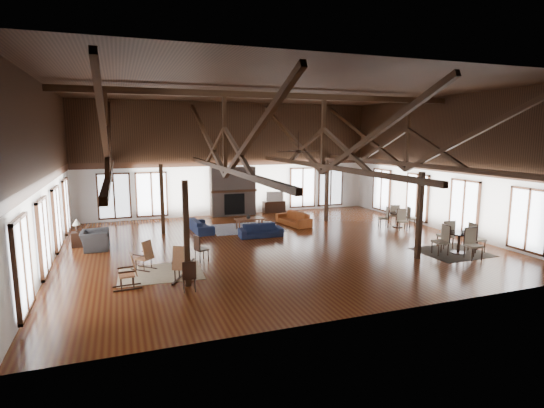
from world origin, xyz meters
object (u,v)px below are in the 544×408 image
object	(u,v)px
sofa_orange	(294,219)
cafe_table_far	(398,217)
cafe_table_near	(459,239)
tv_console	(274,207)
sofa_navy_front	(261,231)
coffee_table	(249,220)
armchair	(95,240)
sofa_navy_left	(201,226)

from	to	relation	value
sofa_orange	cafe_table_far	world-z (taller)	cafe_table_far
cafe_table_near	tv_console	world-z (taller)	cafe_table_near
sofa_navy_front	sofa_orange	xyz separation A→B (m)	(2.27, 1.79, 0.03)
coffee_table	cafe_table_near	size ratio (longest dim) A/B	0.65
sofa_navy_front	tv_console	bearing A→B (deg)	66.35
sofa_orange	armchair	world-z (taller)	armchair
coffee_table	cafe_table_far	bearing A→B (deg)	-23.14
sofa_navy_front	cafe_table_near	bearing A→B (deg)	-37.09
coffee_table	tv_console	world-z (taller)	tv_console
sofa_navy_left	coffee_table	xyz separation A→B (m)	(2.20, -0.16, 0.16)
coffee_table	cafe_table_near	bearing A→B (deg)	-53.74
cafe_table_near	cafe_table_far	distance (m)	4.57
sofa_navy_front	armchair	world-z (taller)	armchair
coffee_table	cafe_table_near	xyz separation A→B (m)	(6.03, -6.53, 0.10)
sofa_navy_front	coffee_table	bearing A→B (deg)	92.23
cafe_table_far	tv_console	distance (m)	7.02
tv_console	coffee_table	bearing A→B (deg)	-124.87
sofa_navy_front	cafe_table_near	xyz separation A→B (m)	(6.02, -4.89, 0.27)
sofa_orange	coffee_table	distance (m)	2.29
armchair	tv_console	world-z (taller)	armchair
sofa_navy_left	tv_console	distance (m)	5.90
sofa_navy_front	tv_console	world-z (taller)	tv_console
sofa_orange	tv_console	xyz separation A→B (m)	(0.27, 3.51, 0.01)
cafe_table_near	cafe_table_far	size ratio (longest dim) A/B	1.13
tv_console	sofa_navy_left	bearing A→B (deg)	-143.62
cafe_table_near	sofa_navy_front	bearing A→B (deg)	140.94
sofa_navy_front	armchair	bearing A→B (deg)	-179.64
tv_console	cafe_table_far	bearing A→B (deg)	-53.85
sofa_navy_front	cafe_table_far	size ratio (longest dim) A/B	1.00
coffee_table	cafe_table_near	distance (m)	8.89
sofa_navy_left	tv_console	world-z (taller)	tv_console
sofa_navy_left	coffee_table	world-z (taller)	sofa_navy_left
coffee_table	cafe_table_far	size ratio (longest dim) A/B	0.73
armchair	sofa_navy_left	bearing A→B (deg)	-67.36
sofa_navy_left	cafe_table_near	bearing A→B (deg)	-132.47
sofa_navy_left	armchair	size ratio (longest dim) A/B	1.71
sofa_orange	cafe_table_far	bearing A→B (deg)	52.99
sofa_orange	armchair	size ratio (longest dim) A/B	1.84
sofa_navy_left	cafe_table_near	world-z (taller)	cafe_table_near
armchair	sofa_navy_front	bearing A→B (deg)	-89.47
cafe_table_near	sofa_orange	bearing A→B (deg)	119.31
sofa_orange	armchair	distance (m)	8.96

